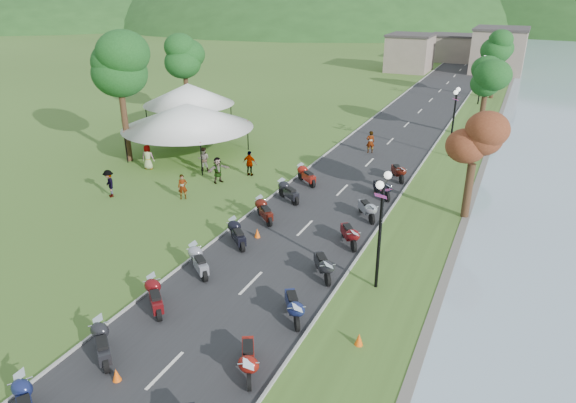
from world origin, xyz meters
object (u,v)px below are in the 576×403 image
at_px(vendor_tent_main, 188,130).
at_px(pedestrian_b, 204,170).
at_px(pedestrian_a, 184,199).
at_px(pedestrian_c, 111,197).

height_order(vendor_tent_main, pedestrian_b, vendor_tent_main).
bearing_deg(pedestrian_b, vendor_tent_main, -63.80).
relative_size(vendor_tent_main, pedestrian_a, 4.18).
relative_size(pedestrian_b, pedestrian_c, 0.98).
bearing_deg(vendor_tent_main, pedestrian_c, -88.38).
distance_m(pedestrian_a, pedestrian_c, 4.52).
height_order(vendor_tent_main, pedestrian_a, vendor_tent_main).
xyz_separation_m(vendor_tent_main, pedestrian_c, (0.25, -8.75, -2.00)).
relative_size(pedestrian_a, pedestrian_c, 0.91).
xyz_separation_m(vendor_tent_main, pedestrian_b, (2.76, -2.30, -2.00)).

